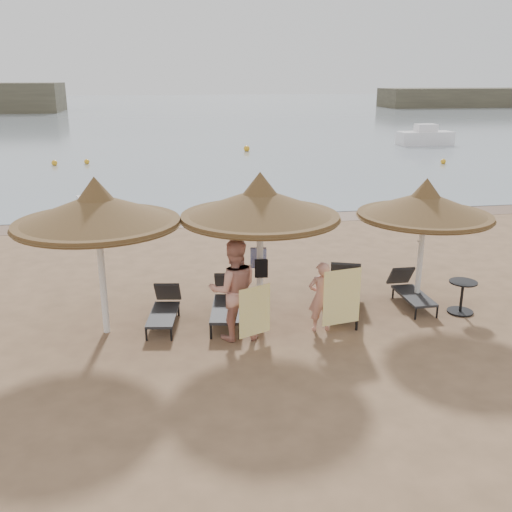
{
  "coord_description": "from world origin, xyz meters",
  "views": [
    {
      "loc": [
        -1.67,
        -10.37,
        4.96
      ],
      "look_at": [
        0.31,
        1.2,
        1.24
      ],
      "focal_mm": 40.0,
      "sensor_mm": 36.0,
      "label": 1
    }
  ],
  "objects": [
    {
      "name": "wet_sand_strip",
      "position": [
        0.0,
        9.4,
        0.0
      ],
      "size": [
        200.0,
        1.6,
        0.01
      ],
      "primitive_type": "cube",
      "color": "brown",
      "rests_on": "ground"
    },
    {
      "name": "bag_dark",
      "position": [
        0.27,
        0.34,
        1.25
      ],
      "size": [
        0.27,
        0.11,
        0.37
      ],
      "rotation": [
        0.0,
        0.0,
        -0.09
      ],
      "color": "black",
      "rests_on": "ground"
    },
    {
      "name": "person_right",
      "position": [
        1.42,
        -0.08,
        0.85
      ],
      "size": [
        0.78,
        0.51,
        1.69
      ],
      "primitive_type": "imported",
      "rotation": [
        0.0,
        0.0,
        3.13
      ],
      "color": "tan",
      "rests_on": "ground"
    },
    {
      "name": "lounger_far_right",
      "position": [
        3.81,
        0.95,
        0.33
      ],
      "size": [
        0.55,
        1.63,
        0.73
      ],
      "rotation": [
        0.0,
        0.0,
        -0.0
      ],
      "color": "black",
      "rests_on": "ground"
    },
    {
      "name": "lounger_near_right",
      "position": [
        2.24,
        0.91,
        0.41
      ],
      "size": [
        1.33,
        2.14,
        0.91
      ],
      "rotation": [
        0.0,
        0.0,
        -0.35
      ],
      "color": "black",
      "rests_on": "ground"
    },
    {
      "name": "buoy_left",
      "position": [
        -7.59,
        24.0,
        0.17
      ],
      "size": [
        0.33,
        0.33,
        0.33
      ],
      "primitive_type": "sphere",
      "color": "#F1A41D",
      "rests_on": "ground"
    },
    {
      "name": "buoy_right",
      "position": [
        14.82,
        20.84,
        0.15
      ],
      "size": [
        0.31,
        0.31,
        0.31
      ],
      "primitive_type": "sphere",
      "color": "#F1A41D",
      "rests_on": "ground"
    },
    {
      "name": "palapa_left",
      "position": [
        -2.87,
        0.55,
        2.53
      ],
      "size": [
        3.2,
        3.2,
        3.17
      ],
      "rotation": [
        0.0,
        0.0,
        -0.1
      ],
      "color": "white",
      "rests_on": "ground"
    },
    {
      "name": "buoy_mid",
      "position": [
        4.32,
        28.51,
        0.21
      ],
      "size": [
        0.41,
        0.41,
        0.41
      ],
      "primitive_type": "sphere",
      "color": "#F1A41D",
      "rests_on": "ground"
    },
    {
      "name": "person_left",
      "position": [
        -0.35,
        -0.14,
        1.17
      ],
      "size": [
        1.09,
        0.72,
        2.34
      ],
      "primitive_type": "imported",
      "rotation": [
        0.0,
        0.0,
        3.16
      ],
      "color": "tan",
      "rests_on": "ground"
    },
    {
      "name": "palapa_right",
      "position": [
        3.94,
        0.85,
        2.3
      ],
      "size": [
        2.92,
        2.92,
        2.89
      ],
      "rotation": [
        0.0,
        0.0,
        0.13
      ],
      "color": "white",
      "rests_on": "ground"
    },
    {
      "name": "buoy_extra",
      "position": [
        -5.82,
        24.28,
        0.15
      ],
      "size": [
        0.31,
        0.31,
        0.31
      ],
      "primitive_type": "sphere",
      "color": "#F1A41D",
      "rests_on": "ground"
    },
    {
      "name": "bag_patterned",
      "position": [
        0.27,
        0.68,
        1.37
      ],
      "size": [
        0.34,
        0.14,
        0.42
      ],
      "rotation": [
        0.0,
        0.0,
        -0.09
      ],
      "color": "silver",
      "rests_on": "ground"
    },
    {
      "name": "palapa_center",
      "position": [
        0.27,
        0.5,
        2.54
      ],
      "size": [
        3.21,
        3.21,
        3.19
      ],
      "rotation": [
        0.0,
        0.0,
        -0.15
      ],
      "color": "white",
      "rests_on": "ground"
    },
    {
      "name": "pedal_boat",
      "position": [
        -3.67,
        8.96,
        0.42
      ],
      "size": [
        2.73,
        2.08,
        1.12
      ],
      "rotation": [
        0.0,
        0.0,
        0.3
      ],
      "color": "#194BA3",
      "rests_on": "ground"
    },
    {
      "name": "side_table",
      "position": [
        4.7,
        0.27,
        0.34
      ],
      "size": [
        0.6,
        0.6,
        0.72
      ],
      "rotation": [
        0.0,
        0.0,
        -0.07
      ],
      "color": "black",
      "rests_on": "ground"
    },
    {
      "name": "lounger_near_left",
      "position": [
        -0.36,
        0.83,
        0.38
      ],
      "size": [
        0.95,
        1.98,
        0.85
      ],
      "rotation": [
        0.0,
        0.0,
        -0.17
      ],
      "color": "black",
      "rests_on": "ground"
    },
    {
      "name": "towel_right",
      "position": [
        1.77,
        -0.33,
        0.79
      ],
      "size": [
        0.81,
        0.17,
        1.15
      ],
      "rotation": [
        0.0,
        0.0,
        0.18
      ],
      "color": "yellow",
      "rests_on": "ground"
    },
    {
      "name": "sea",
      "position": [
        0.0,
        80.0,
        0.01
      ],
      "size": [
        200.0,
        140.0,
        0.03
      ],
      "primitive_type": "cube",
      "color": "gray",
      "rests_on": "ground"
    },
    {
      "name": "lounger_far_left",
      "position": [
        -1.7,
        0.82,
        0.33
      ],
      "size": [
        0.78,
        1.69,
        0.73
      ],
      "rotation": [
        0.0,
        0.0,
        -0.16
      ],
      "color": "black",
      "rests_on": "ground"
    },
    {
      "name": "towel_left",
      "position": [
        -0.0,
        -0.49,
        0.69
      ],
      "size": [
        0.66,
        0.31,
        1.0
      ],
      "rotation": [
        0.0,
        0.0,
        0.43
      ],
      "color": "yellow",
      "rests_on": "ground"
    },
    {
      "name": "ground",
      "position": [
        0.0,
        0.0,
        0.0
      ],
      "size": [
        160.0,
        160.0,
        0.0
      ],
      "primitive_type": "plane",
      "color": "#8B6748",
      "rests_on": "ground"
    }
  ]
}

